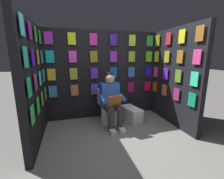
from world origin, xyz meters
name	(u,v)px	position (x,y,z in m)	size (l,w,h in m)	color
ground_plane	(127,152)	(0.00, 0.00, 0.00)	(30.00, 30.00, 0.00)	gray
display_wall_back	(103,75)	(0.00, -1.66, 1.06)	(2.84, 0.14, 2.11)	black
display_wall_left	(174,77)	(-1.42, -0.80, 1.06)	(0.14, 1.61, 2.11)	black
display_wall_right	(33,83)	(1.42, -0.80, 1.06)	(0.14, 1.61, 2.11)	black
toilet	(108,108)	(-0.01, -1.22, 0.33)	(0.42, 0.56, 0.77)	white
person_reading	(111,100)	(-0.02, -1.00, 0.60)	(0.54, 0.70, 1.19)	blue
comic_longbox_near	(131,114)	(-0.55, -1.12, 0.16)	(0.40, 0.63, 0.33)	silver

